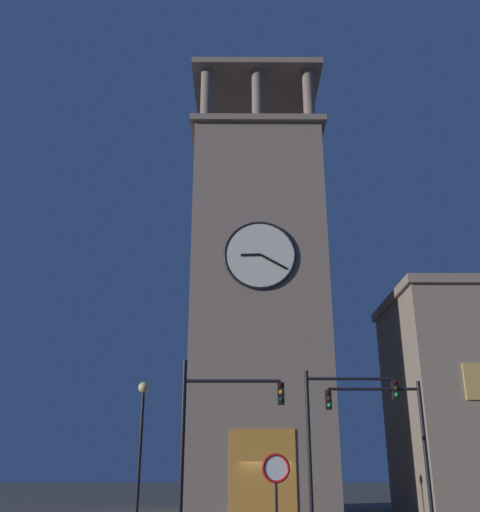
{
  "coord_description": "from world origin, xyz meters",
  "views": [
    {
      "loc": [
        1.39,
        30.1,
        2.01
      ],
      "look_at": [
        1.22,
        -3.41,
        14.61
      ],
      "focal_mm": 40.47,
      "sensor_mm": 36.0,
      "label": 1
    }
  ],
  "objects": [
    {
      "name": "clocktower",
      "position": [
        0.16,
        -3.39,
        11.42
      ],
      "size": [
        8.16,
        8.89,
        29.35
      ],
      "color": "gray",
      "rests_on": "ground_plane"
    },
    {
      "name": "traffic_signal_near",
      "position": [
        -2.6,
        6.49,
        3.97
      ],
      "size": [
        3.75,
        0.41,
        5.89
      ],
      "color": "black",
      "rests_on": "ground_plane"
    },
    {
      "name": "traffic_signal_mid",
      "position": [
        2.1,
        9.75,
        3.68
      ],
      "size": [
        3.55,
        0.41,
        5.73
      ],
      "color": "black",
      "rests_on": "ground_plane"
    },
    {
      "name": "traffic_signal_far",
      "position": [
        -4.67,
        6.53,
        3.72
      ],
      "size": [
        3.86,
        0.41,
        5.47
      ],
      "color": "black",
      "rests_on": "ground_plane"
    },
    {
      "name": "street_lamp",
      "position": [
        5.22,
        6.1,
        3.79
      ],
      "size": [
        0.44,
        0.44,
        5.49
      ],
      "color": "black",
      "rests_on": "ground_plane"
    },
    {
      "name": "no_horn_sign",
      "position": [
        0.33,
        13.26,
        1.94
      ],
      "size": [
        0.78,
        0.14,
        2.51
      ],
      "color": "black",
      "rests_on": "ground_plane"
    }
  ]
}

